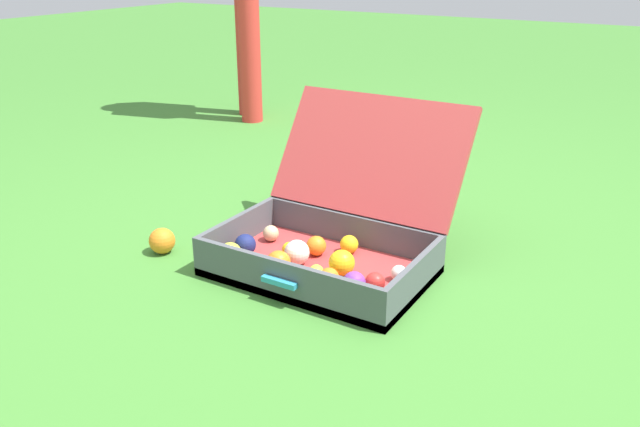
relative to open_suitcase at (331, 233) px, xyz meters
The scene contains 3 objects.
ground_plane 0.16m from the open_suitcase, 33.86° to the right, with size 16.00×16.00×0.00m, color #3D7A2D.
open_suitcase is the anchor object (origin of this frame).
stray_ball_on_grass 0.56m from the open_suitcase, 156.96° to the right, with size 0.09×0.09×0.09m, color orange.
Camera 1 is at (0.83, -1.54, 0.92)m, focal length 36.55 mm.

